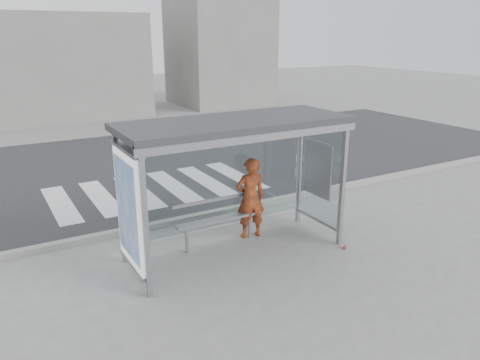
% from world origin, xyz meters
% --- Properties ---
extents(ground, '(80.00, 80.00, 0.00)m').
position_xyz_m(ground, '(0.00, 0.00, 0.00)').
color(ground, slate).
rests_on(ground, ground).
extents(road, '(30.00, 10.00, 0.01)m').
position_xyz_m(road, '(0.00, 7.00, 0.00)').
color(road, '#252527').
rests_on(road, ground).
extents(curb, '(30.00, 0.18, 0.12)m').
position_xyz_m(curb, '(0.00, 1.95, 0.06)').
color(curb, gray).
rests_on(curb, ground).
extents(crosswalk, '(5.55, 3.00, 0.00)m').
position_xyz_m(crosswalk, '(0.00, 4.50, 0.00)').
color(crosswalk, silver).
rests_on(crosswalk, ground).
extents(bus_shelter, '(4.25, 1.65, 2.62)m').
position_xyz_m(bus_shelter, '(-0.37, 0.06, 1.98)').
color(bus_shelter, gray).
rests_on(bus_shelter, ground).
extents(building_center, '(8.00, 5.00, 5.00)m').
position_xyz_m(building_center, '(0.00, 18.00, 2.50)').
color(building_center, slate).
rests_on(building_center, ground).
extents(building_right, '(5.00, 5.00, 7.00)m').
position_xyz_m(building_right, '(9.00, 18.00, 3.50)').
color(building_right, slate).
rests_on(building_right, ground).
extents(person, '(0.68, 0.50, 1.71)m').
position_xyz_m(person, '(0.63, 0.52, 0.85)').
color(person, orange).
rests_on(person, ground).
extents(bench, '(1.82, 0.32, 0.94)m').
position_xyz_m(bench, '(-0.12, 0.50, 0.56)').
color(bench, gray).
rests_on(bench, ground).
extents(soda_can, '(0.14, 0.13, 0.07)m').
position_xyz_m(soda_can, '(1.96, -0.92, 0.03)').
color(soda_can, '#CB3B46').
rests_on(soda_can, ground).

